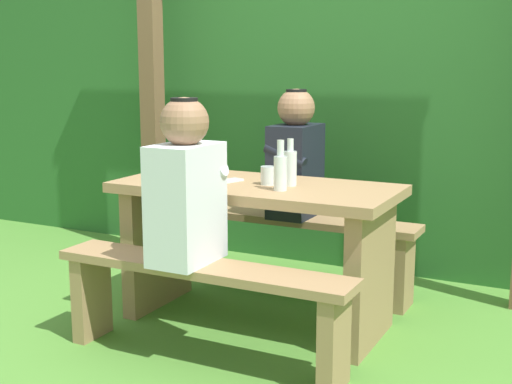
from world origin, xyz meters
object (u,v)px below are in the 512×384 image
object	(u,v)px
drinking_glass	(268,175)
person_white_shirt	(186,187)
cell_phone	(229,181)
person_black_coat	(295,158)
bench_near	(202,292)
bench_far	(298,238)
bottle_left	(290,167)
bottle_right	(280,171)
picnic_table	(256,229)

from	to	relation	value
drinking_glass	person_white_shirt	bearing A→B (deg)	-104.59
drinking_glass	cell_phone	size ratio (longest dim) A/B	0.65
person_black_coat	cell_phone	xyz separation A→B (m)	(-0.13, -0.54, -0.06)
bench_near	drinking_glass	bearing A→B (deg)	82.92
bench_far	drinking_glass	distance (m)	0.69
bench_near	bench_far	bearing A→B (deg)	90.00
bottle_left	bottle_right	size ratio (longest dim) A/B	0.97
bottle_right	person_black_coat	bearing A→B (deg)	107.55
bench_near	person_black_coat	world-z (taller)	person_black_coat
bench_near	person_white_shirt	world-z (taller)	person_white_shirt
person_white_shirt	bottle_right	xyz separation A→B (m)	(0.26, 0.41, 0.03)
person_black_coat	drinking_glass	xyz separation A→B (m)	(0.08, -0.53, -0.02)
picnic_table	person_white_shirt	distance (m)	0.61
picnic_table	drinking_glass	size ratio (longest dim) A/B	15.39
bench_far	person_white_shirt	bearing A→B (deg)	-93.88
person_black_coat	cell_phone	distance (m)	0.55
drinking_glass	bottle_right	size ratio (longest dim) A/B	0.38
person_black_coat	bottle_left	bearing A→B (deg)	-69.15
bottle_left	person_white_shirt	bearing A→B (deg)	-114.14
person_white_shirt	drinking_glass	world-z (taller)	person_white_shirt
bottle_right	person_white_shirt	bearing A→B (deg)	-121.82
bottle_right	bottle_left	bearing A→B (deg)	94.39
picnic_table	person_black_coat	size ratio (longest dim) A/B	1.95
bench_far	bottle_left	size ratio (longest dim) A/B	6.07
person_white_shirt	person_black_coat	bearing A→B (deg)	87.06
picnic_table	bench_far	xyz separation A→B (m)	(0.00, 0.53, -0.17)
drinking_glass	person_black_coat	bearing A→B (deg)	99.10
person_white_shirt	cell_phone	xyz separation A→B (m)	(-0.08, 0.52, -0.06)
drinking_glass	bottle_left	bearing A→B (deg)	10.18
person_white_shirt	cell_phone	world-z (taller)	person_white_shirt
picnic_table	bench_near	world-z (taller)	picnic_table
bench_near	person_black_coat	distance (m)	1.16
cell_phone	bottle_left	bearing A→B (deg)	25.53
drinking_glass	picnic_table	bearing A→B (deg)	-177.41
person_white_shirt	bottle_left	size ratio (longest dim) A/B	3.12
person_black_coat	bottle_left	xyz separation A→B (m)	(0.19, -0.51, 0.03)
bench_far	cell_phone	bearing A→B (deg)	-105.25
bench_far	person_black_coat	world-z (taller)	person_black_coat
picnic_table	bottle_right	bearing A→B (deg)	-31.54
bottle_right	cell_phone	world-z (taller)	bottle_right
bench_far	bottle_left	world-z (taller)	bottle_left
bench_near	bottle_right	size ratio (longest dim) A/B	5.88
drinking_glass	bottle_right	xyz separation A→B (m)	(0.12, -0.12, 0.05)
bench_far	drinking_glass	bearing A→B (deg)	-82.84
bottle_right	cell_phone	size ratio (longest dim) A/B	1.70
bottle_left	bottle_right	xyz separation A→B (m)	(0.01, -0.14, 0.00)
person_white_shirt	bench_far	bearing A→B (deg)	86.12
picnic_table	person_white_shirt	xyz separation A→B (m)	(-0.07, -0.53, 0.29)
picnic_table	cell_phone	distance (m)	0.28
bench_near	cell_phone	world-z (taller)	cell_phone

